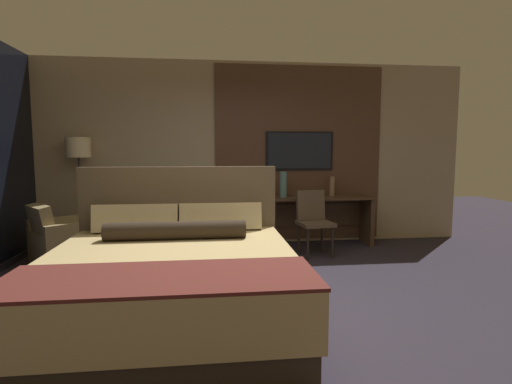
{
  "coord_description": "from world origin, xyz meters",
  "views": [
    {
      "loc": [
        -0.46,
        -3.6,
        1.46
      ],
      "look_at": [
        0.09,
        1.01,
        0.97
      ],
      "focal_mm": 28.0,
      "sensor_mm": 36.0,
      "label": 1
    }
  ],
  "objects_px": {
    "vase_short": "(332,186)",
    "vase_tall": "(283,184)",
    "desk_chair": "(313,216)",
    "floor_lamp": "(79,156)",
    "desk": "(302,211)",
    "tv": "(299,151)",
    "bed": "(173,280)",
    "armchair_by_window": "(62,242)"
  },
  "relations": [
    {
      "from": "floor_lamp",
      "to": "tv",
      "type": "bearing_deg",
      "value": 3.17
    },
    {
      "from": "tv",
      "to": "floor_lamp",
      "type": "relative_size",
      "value": 0.65
    },
    {
      "from": "floor_lamp",
      "to": "vase_short",
      "type": "height_order",
      "value": "floor_lamp"
    },
    {
      "from": "tv",
      "to": "vase_tall",
      "type": "relative_size",
      "value": 2.74
    },
    {
      "from": "desk_chair",
      "to": "vase_short",
      "type": "height_order",
      "value": "vase_short"
    },
    {
      "from": "tv",
      "to": "vase_short",
      "type": "bearing_deg",
      "value": -15.54
    },
    {
      "from": "desk",
      "to": "floor_lamp",
      "type": "distance_m",
      "value": 3.35
    },
    {
      "from": "floor_lamp",
      "to": "vase_short",
      "type": "bearing_deg",
      "value": 0.67
    },
    {
      "from": "floor_lamp",
      "to": "bed",
      "type": "bearing_deg",
      "value": -59.6
    },
    {
      "from": "armchair_by_window",
      "to": "vase_short",
      "type": "xyz_separation_m",
      "value": [
        3.81,
        0.63,
        0.63
      ]
    },
    {
      "from": "desk",
      "to": "tv",
      "type": "bearing_deg",
      "value": 90.0
    },
    {
      "from": "bed",
      "to": "armchair_by_window",
      "type": "distance_m",
      "value": 2.56
    },
    {
      "from": "desk_chair",
      "to": "armchair_by_window",
      "type": "relative_size",
      "value": 0.91
    },
    {
      "from": "desk",
      "to": "armchair_by_window",
      "type": "height_order",
      "value": "armchair_by_window"
    },
    {
      "from": "desk_chair",
      "to": "vase_tall",
      "type": "xyz_separation_m",
      "value": [
        -0.33,
        0.52,
        0.41
      ]
    },
    {
      "from": "bed",
      "to": "armchair_by_window",
      "type": "bearing_deg",
      "value": 128.47
    },
    {
      "from": "desk",
      "to": "floor_lamp",
      "type": "relative_size",
      "value": 1.29
    },
    {
      "from": "desk",
      "to": "vase_short",
      "type": "height_order",
      "value": "vase_short"
    },
    {
      "from": "desk",
      "to": "vase_tall",
      "type": "height_order",
      "value": "vase_tall"
    },
    {
      "from": "tv",
      "to": "desk_chair",
      "type": "relative_size",
      "value": 1.18
    },
    {
      "from": "bed",
      "to": "vase_short",
      "type": "bearing_deg",
      "value": 49.91
    },
    {
      "from": "bed",
      "to": "vase_tall",
      "type": "distance_m",
      "value": 2.95
    },
    {
      "from": "desk",
      "to": "vase_tall",
      "type": "relative_size",
      "value": 5.49
    },
    {
      "from": "bed",
      "to": "vase_short",
      "type": "xyz_separation_m",
      "value": [
        2.22,
        2.63,
        0.54
      ]
    },
    {
      "from": "desk",
      "to": "armchair_by_window",
      "type": "bearing_deg",
      "value": -170.29
    },
    {
      "from": "tv",
      "to": "vase_short",
      "type": "relative_size",
      "value": 3.55
    },
    {
      "from": "armchair_by_window",
      "to": "desk_chair",
      "type": "bearing_deg",
      "value": -129.02
    },
    {
      "from": "desk",
      "to": "tv",
      "type": "height_order",
      "value": "tv"
    },
    {
      "from": "desk",
      "to": "vase_short",
      "type": "bearing_deg",
      "value": 7.32
    },
    {
      "from": "desk",
      "to": "vase_short",
      "type": "relative_size",
      "value": 7.11
    },
    {
      "from": "vase_short",
      "to": "desk",
      "type": "bearing_deg",
      "value": -172.68
    },
    {
      "from": "floor_lamp",
      "to": "vase_short",
      "type": "xyz_separation_m",
      "value": [
        3.73,
        0.04,
        -0.47
      ]
    },
    {
      "from": "desk_chair",
      "to": "vase_short",
      "type": "distance_m",
      "value": 0.87
    },
    {
      "from": "bed",
      "to": "floor_lamp",
      "type": "distance_m",
      "value": 3.17
    },
    {
      "from": "desk",
      "to": "vase_tall",
      "type": "distance_m",
      "value": 0.52
    },
    {
      "from": "desk",
      "to": "tv",
      "type": "xyz_separation_m",
      "value": [
        -0.0,
        0.2,
        0.92
      ]
    },
    {
      "from": "vase_short",
      "to": "vase_tall",
      "type": "bearing_deg",
      "value": -171.34
    },
    {
      "from": "armchair_by_window",
      "to": "vase_tall",
      "type": "xyz_separation_m",
      "value": [
        3.01,
        0.51,
        0.68
      ]
    },
    {
      "from": "tv",
      "to": "armchair_by_window",
      "type": "xyz_separation_m",
      "value": [
        -3.32,
        -0.77,
        -1.18
      ]
    },
    {
      "from": "tv",
      "to": "vase_tall",
      "type": "bearing_deg",
      "value": -139.57
    },
    {
      "from": "tv",
      "to": "vase_short",
      "type": "height_order",
      "value": "tv"
    },
    {
      "from": "tv",
      "to": "armchair_by_window",
      "type": "distance_m",
      "value": 3.6
    }
  ]
}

